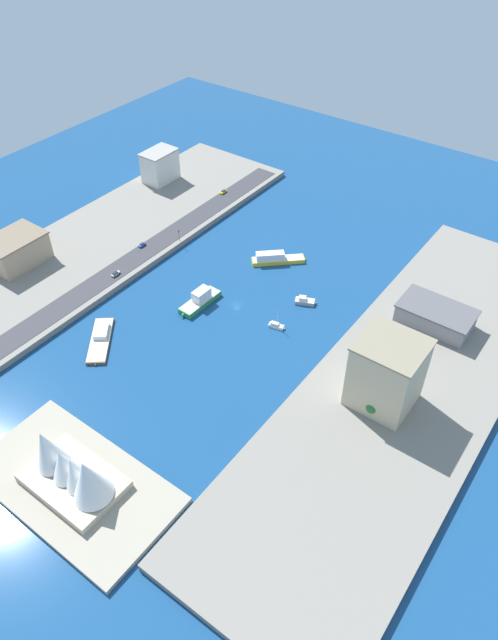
# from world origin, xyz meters

# --- Properties ---
(ground_plane) EXTENTS (440.00, 440.00, 0.00)m
(ground_plane) POSITION_xyz_m (0.00, 0.00, 0.00)
(ground_plane) COLOR navy
(quay_west) EXTENTS (70.00, 240.00, 2.96)m
(quay_west) POSITION_xyz_m (-87.93, 0.00, 1.48)
(quay_west) COLOR gray
(quay_west) RESTS_ON ground_plane
(quay_east) EXTENTS (70.00, 240.00, 2.96)m
(quay_east) POSITION_xyz_m (87.93, 0.00, 1.48)
(quay_east) COLOR gray
(quay_east) RESTS_ON ground_plane
(peninsula_point) EXTENTS (73.30, 39.33, 2.00)m
(peninsula_point) POSITION_xyz_m (-14.28, 111.66, 1.00)
(peninsula_point) COLOR #A89E89
(peninsula_point) RESTS_ON ground_plane
(road_strip) EXTENTS (12.78, 228.00, 0.15)m
(road_strip) POSITION_xyz_m (62.34, 0.00, 3.03)
(road_strip) COLOR #38383D
(road_strip) RESTS_ON quay_east
(ferry_green_doubledeck) EXTENTS (8.17, 24.79, 7.59)m
(ferry_green_doubledeck) POSITION_xyz_m (14.14, 9.81, 2.56)
(ferry_green_doubledeck) COLOR #2D8C4C
(ferry_green_doubledeck) RESTS_ON ground_plane
(barge_flat_brown) EXTENTS (24.58, 27.63, 3.61)m
(barge_flat_brown) POSITION_xyz_m (33.64, 55.18, 1.23)
(barge_flat_brown) COLOR brown
(barge_flat_brown) RESTS_ON ground_plane
(sailboat_small_white) EXTENTS (8.26, 4.12, 10.36)m
(sailboat_small_white) POSITION_xyz_m (-24.30, 2.10, 1.05)
(sailboat_small_white) COLOR white
(sailboat_small_white) RESTS_ON ground_plane
(ferry_yellow_fast) EXTENTS (23.97, 22.88, 5.91)m
(ferry_yellow_fast) POSITION_xyz_m (4.66, -39.11, 2.28)
(ferry_yellow_fast) COLOR yellow
(ferry_yellow_fast) RESTS_ON ground_plane
(yacht_sleek_gray) EXTENTS (10.90, 7.62, 3.72)m
(yacht_sleek_gray) POSITION_xyz_m (-25.60, -20.05, 1.29)
(yacht_sleek_gray) COLOR #999EA3
(yacht_sleek_gray) RESTS_ON ground_plane
(warehouse_low_gray) EXTENTS (32.87, 19.31, 9.14)m
(warehouse_low_gray) POSITION_xyz_m (-81.58, -39.26, 7.56)
(warehouse_low_gray) COLOR gray
(warehouse_low_gray) RESTS_ON quay_west
(office_block_beige) EXTENTS (24.32, 23.26, 30.11)m
(office_block_beige) POSITION_xyz_m (-82.86, 15.30, 18.05)
(office_block_beige) COLOR #C6B793
(office_block_beige) RESTS_ON quay_west
(hotel_broad_white) EXTENTS (14.62, 21.31, 18.82)m
(hotel_broad_white) POSITION_xyz_m (108.45, -65.44, 12.40)
(hotel_broad_white) COLOR silver
(hotel_broad_white) RESTS_ON quay_east
(apartment_midrise_tan) EXTENTS (21.32, 28.89, 14.66)m
(apartment_midrise_tan) POSITION_xyz_m (107.73, 41.40, 10.32)
(apartment_midrise_tan) COLOR tan
(apartment_midrise_tan) RESTS_ON quay_east
(hatchback_blue) EXTENTS (1.85, 4.32, 1.56)m
(hatchback_blue) POSITION_xyz_m (66.93, -5.71, 3.88)
(hatchback_blue) COLOR black
(hatchback_blue) RESTS_ON road_strip
(sedan_silver) EXTENTS (1.89, 5.06, 1.66)m
(sedan_silver) POSITION_xyz_m (59.77, 20.37, 3.92)
(sedan_silver) COLOR black
(sedan_silver) RESTS_ON road_strip
(taxi_yellow_cab) EXTENTS (1.96, 4.90, 1.54)m
(taxi_yellow_cab) POSITION_xyz_m (67.12, -75.26, 3.88)
(taxi_yellow_cab) COLOR black
(taxi_yellow_cab) RESTS_ON road_strip
(traffic_light_waterfront) EXTENTS (0.36, 0.36, 6.50)m
(traffic_light_waterfront) POSITION_xyz_m (54.52, -21.32, 7.30)
(traffic_light_waterfront) COLOR black
(traffic_light_waterfront) RESTS_ON quay_east
(opera_landmark) EXTENTS (35.25, 22.71, 19.93)m
(opera_landmark) POSITION_xyz_m (-15.21, 111.66, 10.13)
(opera_landmark) COLOR #BCAD93
(opera_landmark) RESTS_ON peninsula_point
(park_tree_cluster) EXTENTS (5.94, 21.28, 7.69)m
(park_tree_cluster) POSITION_xyz_m (-83.40, 16.86, 8.17)
(park_tree_cluster) COLOR brown
(park_tree_cluster) RESTS_ON quay_west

